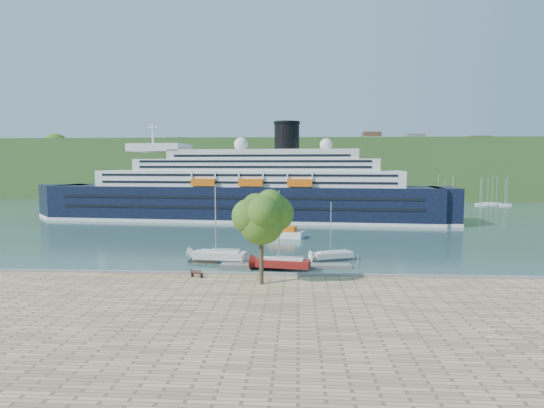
{
  "coord_description": "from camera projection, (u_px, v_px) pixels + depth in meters",
  "views": [
    {
      "loc": [
        6.06,
        -51.78,
        13.8
      ],
      "look_at": [
        1.34,
        30.0,
        6.65
      ],
      "focal_mm": 30.0,
      "sensor_mm": 36.0,
      "label": 1
    }
  ],
  "objects": [
    {
      "name": "ground",
      "position": [
        246.0,
        283.0,
        53.05
      ],
      "size": [
        400.0,
        400.0,
        0.0
      ],
      "primitive_type": "plane",
      "color": "#2A4B43",
      "rests_on": "ground"
    },
    {
      "name": "far_hillside",
      "position": [
        284.0,
        169.0,
        196.21
      ],
      "size": [
        400.0,
        50.0,
        24.0
      ],
      "primitive_type": "cube",
      "color": "#376026",
      "rests_on": "ground"
    },
    {
      "name": "quay_coping",
      "position": [
        246.0,
        274.0,
        52.75
      ],
      "size": [
        220.0,
        0.5,
        0.3
      ],
      "primitive_type": "cube",
      "color": "slate",
      "rests_on": "promenade"
    },
    {
      "name": "cruise_ship",
      "position": [
        241.0,
        171.0,
        111.92
      ],
      "size": [
        108.53,
        24.64,
        24.16
      ],
      "primitive_type": null,
      "rotation": [
        0.0,
        0.0,
        -0.08
      ],
      "color": "black",
      "rests_on": "ground"
    },
    {
      "name": "park_bench",
      "position": [
        197.0,
        273.0,
        51.65
      ],
      "size": [
        1.6,
        1.1,
        0.95
      ],
      "primitive_type": null,
      "rotation": [
        0.0,
        0.0,
        -0.37
      ],
      "color": "#452113",
      "rests_on": "promenade"
    },
    {
      "name": "promenade_tree",
      "position": [
        261.0,
        233.0,
        48.35
      ],
      "size": [
        6.64,
        6.64,
        10.99
      ],
      "primitive_type": null,
      "color": "#2E5D18",
      "rests_on": "promenade"
    },
    {
      "name": "floating_pontoon",
      "position": [
        286.0,
        265.0,
        61.29
      ],
      "size": [
        17.6,
        2.66,
        0.39
      ],
      "primitive_type": null,
      "rotation": [
        0.0,
        0.0,
        0.03
      ],
      "color": "gray",
      "rests_on": "ground"
    },
    {
      "name": "sailboat_white_near",
      "position": [
        220.0,
        226.0,
        63.37
      ],
      "size": [
        8.31,
        3.04,
        10.5
      ],
      "primitive_type": null,
      "rotation": [
        0.0,
        0.0,
        -0.1
      ],
      "color": "silver",
      "rests_on": "ground"
    },
    {
      "name": "sailboat_red",
      "position": [
        283.0,
        233.0,
        58.53
      ],
      "size": [
        7.97,
        3.43,
        9.97
      ],
      "primitive_type": null,
      "rotation": [
        0.0,
        0.0,
        -0.17
      ],
      "color": "maroon",
      "rests_on": "ground"
    },
    {
      "name": "sailboat_white_far",
      "position": [
        334.0,
        233.0,
        64.89
      ],
      "size": [
        6.49,
        3.78,
        8.1
      ],
      "primitive_type": null,
      "rotation": [
        0.0,
        0.0,
        0.35
      ],
      "color": "silver",
      "rests_on": "ground"
    },
    {
      "name": "tender_launch",
      "position": [
        282.0,
        232.0,
        85.63
      ],
      "size": [
        8.23,
        4.49,
        2.16
      ],
      "primitive_type": null,
      "rotation": [
        0.0,
        0.0,
        -0.25
      ],
      "color": "#E15C0D",
      "rests_on": "ground"
    }
  ]
}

